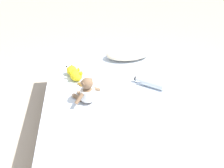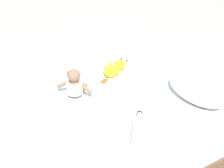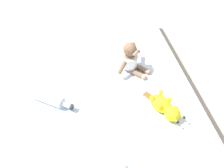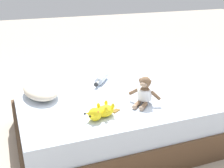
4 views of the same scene
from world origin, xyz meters
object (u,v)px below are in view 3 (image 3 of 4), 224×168
bed (95,94)px  plush_yellow_creature (165,107)px  glass_bottle (49,98)px  plush_monkey (131,59)px

bed → plush_yellow_creature: (-0.38, 0.41, 0.28)m
plush_yellow_creature → glass_bottle: plush_yellow_creature is taller
bed → plush_yellow_creature: 0.63m
plush_yellow_creature → bed: bearing=-46.8°
bed → glass_bottle: size_ratio=7.68×
plush_yellow_creature → glass_bottle: (0.71, -0.25, -0.01)m
bed → glass_bottle: (0.32, 0.16, 0.27)m
plush_monkey → plush_yellow_creature: size_ratio=0.80×
plush_yellow_creature → glass_bottle: size_ratio=1.20×
glass_bottle → plush_monkey: bearing=-164.5°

